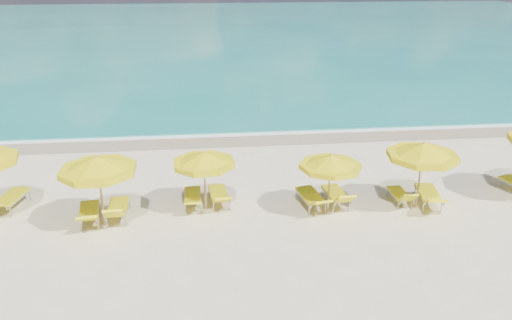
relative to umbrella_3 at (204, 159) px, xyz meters
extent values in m
plane|color=beige|center=(1.85, -0.21, -1.81)|extent=(120.00, 120.00, 0.00)
cube|color=#147468|center=(1.85, 47.79, -1.81)|extent=(120.00, 80.00, 0.30)
cube|color=tan|center=(1.85, 7.19, -1.81)|extent=(120.00, 2.60, 0.01)
cube|color=white|center=(1.85, 7.99, -1.81)|extent=(120.00, 1.20, 0.03)
cube|color=white|center=(-4.15, 16.79, -1.81)|extent=(14.00, 0.36, 0.05)
cube|color=white|center=(9.85, 23.79, -1.81)|extent=(18.00, 0.30, 0.05)
cylinder|color=tan|center=(-3.21, -0.79, -0.65)|extent=(0.07, 0.07, 2.32)
cone|color=yellow|center=(-3.21, -0.79, 0.32)|extent=(3.11, 3.11, 0.46)
cylinder|color=yellow|center=(-3.21, -0.79, 0.09)|extent=(3.14, 3.14, 0.19)
sphere|color=tan|center=(-3.21, -0.79, 0.56)|extent=(0.10, 0.10, 0.10)
cylinder|color=tan|center=(0.00, 0.00, -0.80)|extent=(0.06, 0.06, 2.04)
cone|color=yellow|center=(0.00, 0.00, 0.06)|extent=(2.62, 2.62, 0.41)
cylinder|color=yellow|center=(0.00, 0.00, -0.14)|extent=(2.64, 2.64, 0.16)
sphere|color=tan|center=(0.00, 0.00, 0.27)|extent=(0.09, 0.09, 0.09)
cylinder|color=tan|center=(4.07, -0.62, -0.81)|extent=(0.06, 0.06, 2.00)
cone|color=yellow|center=(4.07, -0.62, 0.03)|extent=(2.25, 2.25, 0.40)
cylinder|color=yellow|center=(4.07, -0.62, -0.17)|extent=(2.27, 2.27, 0.16)
sphere|color=tan|center=(4.07, -0.62, 0.23)|extent=(0.09, 0.09, 0.09)
cylinder|color=tan|center=(7.14, -0.64, -0.67)|extent=(0.07, 0.07, 2.30)
cone|color=yellow|center=(7.14, -0.64, 0.30)|extent=(2.83, 2.83, 0.46)
cylinder|color=yellow|center=(7.14, -0.64, 0.07)|extent=(2.85, 2.85, 0.18)
sphere|color=tan|center=(7.14, -0.64, 0.53)|extent=(0.10, 0.10, 0.10)
cube|color=yellow|center=(-6.54, 0.85, -1.42)|extent=(0.86, 1.47, 0.09)
cube|color=yellow|center=(-3.74, -0.42, -1.43)|extent=(0.79, 1.40, 0.08)
cube|color=yellow|center=(-3.60, -1.33, -1.26)|extent=(0.67, 0.65, 0.41)
cube|color=yellow|center=(-2.85, -0.27, -1.42)|extent=(0.65, 1.38, 0.08)
cube|color=yellow|center=(-2.82, -1.19, -1.20)|extent=(0.62, 0.55, 0.49)
cube|color=yellow|center=(-0.44, 0.43, -1.46)|extent=(0.58, 1.24, 0.08)
cube|color=yellow|center=(-0.42, -0.44, -1.34)|extent=(0.56, 0.58, 0.29)
cube|color=yellow|center=(0.46, 0.44, -1.44)|extent=(0.71, 1.34, 0.08)
cube|color=yellow|center=(0.55, -0.45, -1.28)|extent=(0.63, 0.61, 0.39)
cube|color=yellow|center=(3.56, -0.12, -1.42)|extent=(0.82, 1.46, 0.08)
cube|color=yellow|center=(3.71, -1.07, -1.25)|extent=(0.70, 0.69, 0.40)
cube|color=yellow|center=(4.46, -0.04, -1.43)|extent=(0.71, 1.39, 0.08)
cube|color=yellow|center=(4.53, -0.95, -1.22)|extent=(0.64, 0.59, 0.47)
cube|color=yellow|center=(6.70, -0.17, -1.48)|extent=(0.52, 1.15, 0.07)
cube|color=yellow|center=(6.70, -0.93, -1.29)|extent=(0.51, 0.43, 0.43)
cube|color=yellow|center=(7.65, -0.37, -1.41)|extent=(0.89, 1.51, 0.09)
cube|color=yellow|center=(7.46, -1.36, -1.25)|extent=(0.74, 0.74, 0.37)
camera|label=1|loc=(0.08, -15.19, 6.02)|focal=35.00mm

